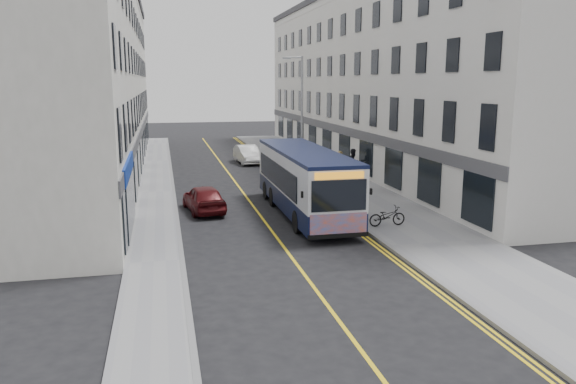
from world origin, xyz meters
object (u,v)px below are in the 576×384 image
bicycle (387,216)px  pedestrian_near (340,165)px  car_maroon (204,198)px  streetlamp (301,114)px  city_bus (304,179)px  pedestrian_far (354,163)px  car_white (248,154)px

bicycle → pedestrian_near: (1.77, 12.24, 0.47)m
pedestrian_near → car_maroon: bearing=-154.1°
streetlamp → bicycle: (0.92, -12.34, -3.82)m
streetlamp → car_maroon: streetlamp is taller
city_bus → bicycle: (2.93, -3.41, -1.19)m
city_bus → pedestrian_far: city_bus is taller
car_white → pedestrian_far: bearing=-60.6°
bicycle → pedestrian_near: size_ratio=0.92×
city_bus → pedestrian_far: (5.79, 9.33, -0.68)m
streetlamp → pedestrian_near: streetlamp is taller
city_bus → car_maroon: city_bus is taller
city_bus → pedestrian_far: 11.00m
streetlamp → city_bus: (-2.02, -8.93, -2.63)m
pedestrian_near → pedestrian_far: pedestrian_far is taller
bicycle → streetlamp: bearing=2.3°
streetlamp → car_white: streetlamp is taller
streetlamp → bicycle: 12.95m
bicycle → pedestrian_far: pedestrian_far is taller
streetlamp → city_bus: bearing=-102.7°
bicycle → pedestrian_far: size_ratio=0.89×
bicycle → car_maroon: (-7.70, 5.09, 0.12)m
pedestrian_far → car_maroon: pedestrian_far is taller
pedestrian_near → pedestrian_far: bearing=13.4°
city_bus → bicycle: 4.65m
streetlamp → bicycle: size_ratio=4.73×
bicycle → pedestrian_far: 13.06m
bicycle → pedestrian_near: bearing=-10.2°
city_bus → car_white: (-0.08, 18.02, -1.04)m
pedestrian_near → car_white: size_ratio=0.43×
pedestrian_near → car_white: 10.37m
pedestrian_far → car_white: size_ratio=0.44×
bicycle → car_maroon: size_ratio=0.42×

